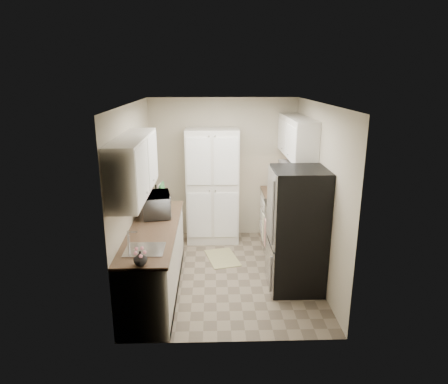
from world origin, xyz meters
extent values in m
plane|color=#7A6B56|center=(0.00, 0.00, 0.00)|extent=(3.20, 3.20, 0.00)
cube|color=#C0B39B|center=(0.00, 1.60, 1.25)|extent=(2.60, 0.04, 2.50)
cube|color=#C0B39B|center=(0.00, -1.60, 1.25)|extent=(2.60, 0.04, 2.50)
cube|color=#C0B39B|center=(-1.30, 0.00, 1.25)|extent=(0.04, 3.20, 2.50)
cube|color=#C0B39B|center=(1.30, 0.00, 1.25)|extent=(0.04, 3.20, 2.50)
cube|color=silver|center=(0.00, 0.00, 2.50)|extent=(2.60, 3.20, 0.04)
cube|color=silver|center=(-1.13, -0.75, 1.83)|extent=(0.33, 1.60, 0.70)
cube|color=silver|center=(1.13, 0.82, 1.89)|extent=(0.33, 1.55, 0.58)
cube|color=#99999E|center=(1.07, 0.39, 1.52)|extent=(0.45, 0.76, 0.13)
cube|color=#B7B7BC|center=(-0.99, -1.15, 0.93)|extent=(0.45, 0.40, 0.02)
cube|color=brown|center=(-1.29, 0.20, 1.18)|extent=(0.02, 0.22, 0.22)
cube|color=silver|center=(-0.20, 1.32, 1.00)|extent=(0.90, 0.55, 2.00)
cube|color=silver|center=(-0.99, -0.43, 0.44)|extent=(0.60, 2.30, 0.88)
cube|color=brown|center=(-0.99, -0.43, 0.90)|extent=(0.63, 2.33, 0.04)
cube|color=silver|center=(0.99, 1.19, 0.44)|extent=(0.60, 0.80, 0.88)
cube|color=brown|center=(0.99, 1.19, 0.90)|extent=(0.63, 0.83, 0.04)
cube|color=#B7B7BC|center=(0.97, 0.39, 0.45)|extent=(0.64, 0.76, 0.90)
cube|color=black|center=(0.97, 0.39, 0.92)|extent=(0.66, 0.78, 0.03)
cube|color=black|center=(1.26, 0.39, 1.02)|extent=(0.06, 0.76, 0.22)
cube|color=tan|center=(0.60, 0.25, 0.55)|extent=(0.01, 0.16, 0.42)
cube|color=beige|center=(0.60, 0.49, 0.55)|extent=(0.01, 0.16, 0.42)
cube|color=#B7B7BC|center=(0.94, -0.41, 0.85)|extent=(0.70, 0.72, 1.70)
imported|color=#BBBCC0|center=(-1.01, 0.07, 1.08)|extent=(0.48, 0.63, 0.32)
cylinder|color=black|center=(-1.07, 0.53, 1.07)|extent=(0.08, 0.08, 0.30)
imported|color=silver|center=(-0.98, -1.52, 1.00)|extent=(0.17, 0.17, 0.15)
cube|color=#3E914A|center=(-0.97, 0.61, 1.08)|extent=(0.04, 0.26, 0.33)
cube|color=#A3A3A7|center=(1.00, 1.22, 1.02)|extent=(0.36, 0.41, 0.21)
cube|color=tan|center=(-0.05, 0.52, 0.01)|extent=(0.60, 0.80, 0.01)
camera|label=1|loc=(-0.21, -5.40, 2.86)|focal=32.00mm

